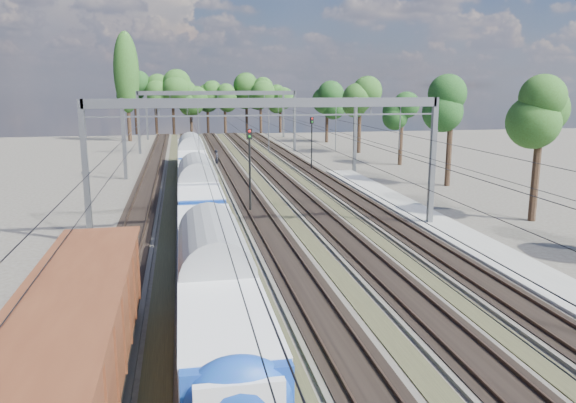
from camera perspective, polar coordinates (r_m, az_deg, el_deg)
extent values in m
cube|color=#47423A|center=(52.13, -14.35, 0.60)|extent=(3.00, 130.00, 0.15)
cube|color=black|center=(52.11, -14.35, 0.71)|extent=(2.50, 130.00, 0.06)
cube|color=#473326|center=(52.14, -15.15, 0.78)|extent=(0.08, 130.00, 0.14)
cube|color=#473326|center=(52.05, -13.57, 0.84)|extent=(0.08, 130.00, 0.14)
cube|color=#47423A|center=(52.03, -9.40, 0.79)|extent=(3.00, 130.00, 0.15)
cube|color=black|center=(52.01, -9.40, 0.90)|extent=(2.50, 130.00, 0.06)
cube|color=#473326|center=(51.99, -10.20, 0.97)|extent=(0.08, 130.00, 0.14)
cube|color=#473326|center=(52.02, -8.61, 1.03)|extent=(0.08, 130.00, 0.14)
cube|color=#47423A|center=(52.33, -4.47, 0.98)|extent=(3.00, 130.00, 0.15)
cube|color=black|center=(52.31, -4.47, 1.08)|extent=(2.50, 130.00, 0.06)
cube|color=#473326|center=(52.22, -5.26, 1.16)|extent=(0.08, 130.00, 0.14)
cube|color=#473326|center=(52.37, -3.69, 1.22)|extent=(0.08, 130.00, 0.14)
cube|color=#47423A|center=(53.00, 0.37, 1.15)|extent=(3.00, 130.00, 0.15)
cube|color=black|center=(52.98, 0.37, 1.25)|extent=(2.50, 130.00, 0.06)
cube|color=#473326|center=(52.83, -0.39, 1.33)|extent=(0.08, 130.00, 0.14)
cube|color=#473326|center=(53.11, 1.13, 1.38)|extent=(0.08, 130.00, 0.14)
cube|color=#47423A|center=(54.04, 5.06, 1.31)|extent=(3.00, 130.00, 0.15)
cube|color=black|center=(54.03, 5.06, 1.41)|extent=(2.50, 130.00, 0.06)
cube|color=#473326|center=(53.82, 4.32, 1.49)|extent=(0.08, 130.00, 0.14)
cube|color=#473326|center=(54.21, 5.79, 1.54)|extent=(0.08, 130.00, 0.14)
cube|color=#2D2B1D|center=(52.04, -11.87, 0.64)|extent=(1.10, 130.00, 0.05)
cube|color=#2D2B1D|center=(52.14, -6.93, 0.83)|extent=(1.10, 130.00, 0.05)
cube|color=#2D2B1D|center=(52.63, -2.03, 1.01)|extent=(1.10, 130.00, 0.05)
cube|color=#2D2B1D|center=(53.49, 2.74, 1.18)|extent=(1.10, 130.00, 0.05)
cube|color=gray|center=(32.95, 22.27, -6.21)|extent=(3.00, 70.00, 0.30)
cube|color=slate|center=(36.96, -19.87, 2.78)|extent=(0.35, 0.35, 9.00)
cube|color=slate|center=(40.32, 14.46, 3.80)|extent=(0.35, 0.35, 9.00)
cube|color=slate|center=(36.56, -1.99, 9.99)|extent=(23.00, 0.35, 0.60)
cube|color=slate|center=(84.47, -14.94, 7.74)|extent=(0.35, 0.35, 9.00)
cube|color=slate|center=(86.00, 0.67, 8.19)|extent=(0.35, 0.35, 9.00)
cube|color=slate|center=(84.30, -7.14, 10.89)|extent=(23.00, 0.35, 0.60)
cube|color=slate|center=(61.63, -16.35, 6.09)|extent=(0.35, 0.35, 8.50)
cube|color=slate|center=(106.41, -14.15, 8.38)|extent=(0.35, 0.35, 8.50)
cube|color=slate|center=(64.36, 6.82, 6.70)|extent=(0.35, 0.35, 8.50)
cube|color=slate|center=(108.01, -0.47, 8.78)|extent=(0.35, 0.35, 8.50)
cylinder|color=black|center=(51.39, -14.65, 6.55)|extent=(0.03, 130.00, 0.03)
cylinder|color=black|center=(51.31, -14.72, 7.77)|extent=(0.03, 130.00, 0.03)
cylinder|color=black|center=(51.30, -9.60, 6.75)|extent=(0.03, 130.00, 0.03)
cylinder|color=black|center=(51.22, -9.64, 7.98)|extent=(0.03, 130.00, 0.03)
cylinder|color=black|center=(51.59, -4.56, 6.91)|extent=(0.03, 130.00, 0.03)
cylinder|color=black|center=(51.51, -4.58, 8.13)|extent=(0.03, 130.00, 0.03)
cylinder|color=black|center=(52.28, 0.38, 7.01)|extent=(0.03, 130.00, 0.03)
cylinder|color=black|center=(52.20, 0.38, 8.21)|extent=(0.03, 130.00, 0.03)
cylinder|color=black|center=(53.33, 5.16, 7.05)|extent=(0.03, 130.00, 0.03)
cylinder|color=black|center=(53.26, 5.18, 8.23)|extent=(0.03, 130.00, 0.03)
cylinder|color=black|center=(118.91, -15.19, 8.29)|extent=(0.56, 0.56, 7.04)
sphere|color=#163C17|center=(118.75, -15.33, 11.01)|extent=(5.49, 5.49, 5.49)
cylinder|color=black|center=(116.51, -13.33, 8.07)|extent=(0.56, 0.56, 6.03)
sphere|color=#163C17|center=(116.33, -13.44, 10.44)|extent=(4.12, 4.12, 4.12)
cylinder|color=black|center=(118.23, -11.62, 8.23)|extent=(0.56, 0.56, 6.15)
sphere|color=#163C17|center=(118.05, -11.72, 10.61)|extent=(5.17, 5.17, 5.17)
cylinder|color=black|center=(117.65, -10.10, 8.39)|extent=(0.56, 0.56, 6.66)
sphere|color=#163C17|center=(117.48, -10.20, 10.99)|extent=(4.16, 4.16, 4.16)
cylinder|color=black|center=(119.22, -7.93, 8.63)|extent=(0.56, 0.56, 7.21)
sphere|color=#163C17|center=(119.06, -8.01, 11.40)|extent=(4.92, 4.92, 4.92)
cylinder|color=black|center=(116.95, -6.53, 8.53)|extent=(0.56, 0.56, 6.86)
sphere|color=#163C17|center=(116.78, -6.59, 11.22)|extent=(4.04, 4.04, 4.04)
cylinder|color=black|center=(120.02, -4.61, 8.64)|extent=(0.56, 0.56, 6.85)
sphere|color=#163C17|center=(119.86, -4.65, 11.25)|extent=(4.65, 4.65, 4.65)
cylinder|color=black|center=(117.54, -2.65, 8.66)|extent=(0.56, 0.56, 7.08)
sphere|color=#163C17|center=(117.38, -2.68, 11.42)|extent=(5.26, 5.26, 5.26)
cylinder|color=black|center=(120.53, -0.80, 8.56)|extent=(0.56, 0.56, 6.29)
sphere|color=#163C17|center=(120.36, -0.81, 10.95)|extent=(4.66, 4.66, 4.66)
cylinder|color=black|center=(47.38, 24.04, 2.36)|extent=(0.56, 0.56, 5.84)
sphere|color=#163C17|center=(46.93, 24.52, 7.99)|extent=(3.57, 3.57, 3.57)
cylinder|color=black|center=(57.50, 17.24, 4.73)|extent=(0.56, 0.56, 6.65)
sphere|color=#163C17|center=(57.15, 17.57, 10.03)|extent=(4.15, 4.15, 4.15)
cylinder|color=black|center=(69.77, 11.30, 6.27)|extent=(0.56, 0.56, 6.89)
sphere|color=#163C17|center=(69.48, 11.48, 10.81)|extent=(3.42, 3.42, 3.42)
cylinder|color=black|center=(82.96, 7.01, 6.63)|extent=(0.56, 0.56, 5.11)
sphere|color=#163C17|center=(82.71, 7.08, 9.45)|extent=(3.36, 3.36, 3.36)
cylinder|color=black|center=(97.45, 5.06, 7.52)|extent=(0.56, 0.56, 5.46)
sphere|color=#163C17|center=(97.23, 5.11, 10.09)|extent=(4.31, 4.31, 4.31)
cylinder|color=black|center=(104.49, -15.98, 10.29)|extent=(0.70, 0.70, 16.00)
ellipsoid|color=#294A18|center=(104.50, -16.10, 12.48)|extent=(4.40, 4.40, 14.08)
cube|color=black|center=(18.05, -6.00, -19.17)|extent=(2.00, 3.01, 0.80)
cube|color=black|center=(30.93, -8.27, -5.80)|extent=(2.00, 3.01, 0.80)
cube|color=#104596|center=(23.80, -7.56, -7.37)|extent=(2.81, 20.05, 1.90)
cube|color=silver|center=(23.64, -7.59, -6.22)|extent=(2.89, 19.25, 0.95)
cube|color=black|center=(23.75, -4.07, -6.06)|extent=(0.04, 17.04, 0.70)
cube|color=yellow|center=(19.89, -6.73, -12.85)|extent=(2.91, 5.61, 0.70)
cylinder|color=#939698|center=(23.50, -7.62, -5.18)|extent=(2.85, 20.05, 2.85)
cube|color=black|center=(37.29, -8.76, -2.78)|extent=(2.00, 3.01, 0.80)
cube|color=black|center=(51.00, -9.38, 1.12)|extent=(2.00, 3.01, 0.80)
cube|color=#104596|center=(43.83, -9.18, 1.40)|extent=(2.81, 20.05, 1.90)
cube|color=silver|center=(43.74, -9.21, 2.04)|extent=(2.89, 19.25, 0.95)
cube|color=black|center=(43.80, -7.30, 2.11)|extent=(0.04, 17.04, 0.70)
cube|color=yellow|center=(39.60, -8.95, -0.44)|extent=(2.91, 5.61, 0.70)
cylinder|color=#939698|center=(43.67, -9.22, 2.62)|extent=(2.85, 20.05, 2.85)
cube|color=black|center=(57.51, -9.58, 2.31)|extent=(2.00, 3.01, 0.80)
cube|color=black|center=(71.40, -9.87, 4.11)|extent=(2.00, 3.01, 0.80)
cube|color=#104596|center=(64.25, -9.78, 4.63)|extent=(2.81, 20.05, 1.90)
cube|color=silver|center=(64.19, -9.80, 5.07)|extent=(2.89, 19.25, 0.95)
cube|color=black|center=(64.24, -8.50, 5.12)|extent=(0.04, 17.04, 0.70)
cube|color=yellow|center=(59.94, -9.67, 3.65)|extent=(2.91, 5.61, 0.70)
cylinder|color=#939698|center=(64.14, -9.81, 5.47)|extent=(2.85, 20.05, 2.85)
ellipsoid|color=#104596|center=(14.85, -5.14, -19.53)|extent=(2.85, 1.56, 2.43)
cube|color=black|center=(23.77, -18.46, -11.87)|extent=(2.10, 2.73, 0.73)
cube|color=black|center=(18.99, -20.59, -16.69)|extent=(2.83, 14.69, 0.21)
cube|color=#4F2515|center=(18.35, -20.92, -12.64)|extent=(2.83, 14.69, 2.73)
cube|color=#4F2515|center=(17.84, -21.26, -8.48)|extent=(3.04, 14.69, 0.13)
imported|color=black|center=(70.32, -7.23, 4.43)|extent=(0.72, 0.85, 1.98)
cylinder|color=black|center=(43.70, -3.89, 2.57)|extent=(0.16, 0.16, 5.74)
cube|color=black|center=(43.30, -3.95, 6.85)|extent=(0.43, 0.30, 0.80)
sphere|color=red|center=(43.13, -3.93, 7.14)|extent=(0.18, 0.18, 0.18)
sphere|color=#0C9919|center=(43.17, -3.92, 6.61)|extent=(0.18, 0.18, 0.18)
cylinder|color=black|center=(65.78, 2.42, 5.54)|extent=(0.15, 0.15, 5.44)
cube|color=black|center=(65.52, 2.44, 8.23)|extent=(0.44, 0.36, 0.76)
sphere|color=red|center=(65.37, 2.47, 8.41)|extent=(0.17, 0.17, 0.17)
sphere|color=#0C9919|center=(65.40, 2.47, 8.08)|extent=(0.17, 0.17, 0.17)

